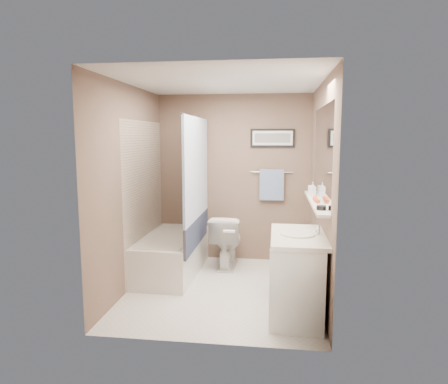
# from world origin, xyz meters

# --- Properties ---
(ground) EXTENTS (2.50, 2.50, 0.00)m
(ground) POSITION_xyz_m (0.00, 0.00, 0.00)
(ground) COLOR silver
(ground) RESTS_ON ground
(ceiling) EXTENTS (2.20, 2.50, 0.04)m
(ceiling) POSITION_xyz_m (0.00, 0.00, 2.38)
(ceiling) COLOR silver
(ceiling) RESTS_ON wall_back
(wall_back) EXTENTS (2.20, 0.04, 2.40)m
(wall_back) POSITION_xyz_m (0.00, 1.23, 1.20)
(wall_back) COLOR brown
(wall_back) RESTS_ON ground
(wall_front) EXTENTS (2.20, 0.04, 2.40)m
(wall_front) POSITION_xyz_m (0.00, -1.23, 1.20)
(wall_front) COLOR brown
(wall_front) RESTS_ON ground
(wall_left) EXTENTS (0.04, 2.50, 2.40)m
(wall_left) POSITION_xyz_m (-1.08, 0.00, 1.20)
(wall_left) COLOR brown
(wall_left) RESTS_ON ground
(wall_right) EXTENTS (0.04, 2.50, 2.40)m
(wall_right) POSITION_xyz_m (1.08, 0.00, 1.20)
(wall_right) COLOR brown
(wall_right) RESTS_ON ground
(tile_surround) EXTENTS (0.02, 1.55, 2.00)m
(tile_surround) POSITION_xyz_m (-1.09, 0.50, 1.00)
(tile_surround) COLOR tan
(tile_surround) RESTS_ON wall_left
(curtain_rod) EXTENTS (0.02, 1.55, 0.02)m
(curtain_rod) POSITION_xyz_m (-0.40, 0.50, 2.05)
(curtain_rod) COLOR silver
(curtain_rod) RESTS_ON wall_left
(curtain_upper) EXTENTS (0.03, 1.45, 1.28)m
(curtain_upper) POSITION_xyz_m (-0.40, 0.50, 1.40)
(curtain_upper) COLOR white
(curtain_upper) RESTS_ON curtain_rod
(curtain_lower) EXTENTS (0.03, 1.45, 0.36)m
(curtain_lower) POSITION_xyz_m (-0.40, 0.50, 0.58)
(curtain_lower) COLOR #2A354F
(curtain_lower) RESTS_ON curtain_rod
(mirror) EXTENTS (0.02, 1.60, 1.00)m
(mirror) POSITION_xyz_m (1.09, -0.15, 1.62)
(mirror) COLOR silver
(mirror) RESTS_ON wall_right
(shelf) EXTENTS (0.12, 1.60, 0.03)m
(shelf) POSITION_xyz_m (1.04, -0.15, 1.10)
(shelf) COLOR silver
(shelf) RESTS_ON wall_right
(towel_bar) EXTENTS (0.60, 0.02, 0.02)m
(towel_bar) POSITION_xyz_m (0.55, 1.22, 1.30)
(towel_bar) COLOR silver
(towel_bar) RESTS_ON wall_back
(towel) EXTENTS (0.34, 0.05, 0.44)m
(towel) POSITION_xyz_m (0.55, 1.20, 1.12)
(towel) COLOR #98B6DE
(towel) RESTS_ON towel_bar
(art_frame) EXTENTS (0.62, 0.02, 0.26)m
(art_frame) POSITION_xyz_m (0.55, 1.23, 1.78)
(art_frame) COLOR black
(art_frame) RESTS_ON wall_back
(art_mat) EXTENTS (0.56, 0.00, 0.20)m
(art_mat) POSITION_xyz_m (0.55, 1.22, 1.78)
(art_mat) COLOR white
(art_mat) RESTS_ON art_frame
(art_image) EXTENTS (0.50, 0.00, 0.13)m
(art_image) POSITION_xyz_m (0.55, 1.22, 1.78)
(art_image) COLOR #595959
(art_image) RESTS_ON art_mat
(door) EXTENTS (0.80, 0.02, 2.00)m
(door) POSITION_xyz_m (0.55, -1.24, 1.00)
(door) COLOR silver
(door) RESTS_ON wall_front
(door_handle) EXTENTS (0.10, 0.02, 0.02)m
(door_handle) POSITION_xyz_m (0.22, -1.19, 1.00)
(door_handle) COLOR silver
(door_handle) RESTS_ON door
(bathtub) EXTENTS (0.74, 1.52, 0.50)m
(bathtub) POSITION_xyz_m (-0.75, 0.51, 0.25)
(bathtub) COLOR silver
(bathtub) RESTS_ON ground
(tub_rim) EXTENTS (0.56, 1.36, 0.02)m
(tub_rim) POSITION_xyz_m (-0.75, 0.51, 0.50)
(tub_rim) COLOR beige
(tub_rim) RESTS_ON bathtub
(toilet) EXTENTS (0.42, 0.73, 0.73)m
(toilet) POSITION_xyz_m (-0.06, 0.88, 0.37)
(toilet) COLOR white
(toilet) RESTS_ON ground
(vanity) EXTENTS (0.57, 0.94, 0.80)m
(vanity) POSITION_xyz_m (0.85, -0.58, 0.40)
(vanity) COLOR white
(vanity) RESTS_ON ground
(countertop) EXTENTS (0.54, 0.96, 0.04)m
(countertop) POSITION_xyz_m (0.84, -0.58, 0.82)
(countertop) COLOR beige
(countertop) RESTS_ON vanity
(sink_basin) EXTENTS (0.34, 0.34, 0.01)m
(sink_basin) POSITION_xyz_m (0.83, -0.58, 0.85)
(sink_basin) COLOR silver
(sink_basin) RESTS_ON countertop
(faucet_spout) EXTENTS (0.02, 0.02, 0.10)m
(faucet_spout) POSITION_xyz_m (1.03, -0.58, 0.89)
(faucet_spout) COLOR silver
(faucet_spout) RESTS_ON countertop
(faucet_knob) EXTENTS (0.05, 0.05, 0.05)m
(faucet_knob) POSITION_xyz_m (1.03, -0.48, 0.87)
(faucet_knob) COLOR white
(faucet_knob) RESTS_ON countertop
(candle_bowl_near) EXTENTS (0.09, 0.09, 0.04)m
(candle_bowl_near) POSITION_xyz_m (1.04, -0.70, 1.14)
(candle_bowl_near) COLOR black
(candle_bowl_near) RESTS_ON shelf
(hair_brush_front) EXTENTS (0.06, 0.22, 0.04)m
(hair_brush_front) POSITION_xyz_m (1.04, -0.23, 1.14)
(hair_brush_front) COLOR #BF441B
(hair_brush_front) RESTS_ON shelf
(hair_brush_back) EXTENTS (0.05, 0.22, 0.04)m
(hair_brush_back) POSITION_xyz_m (1.04, -0.15, 1.14)
(hair_brush_back) COLOR #DF501F
(hair_brush_back) RESTS_ON shelf
(pink_comb) EXTENTS (0.05, 0.16, 0.01)m
(pink_comb) POSITION_xyz_m (1.04, 0.03, 1.12)
(pink_comb) COLOR #CA7B9B
(pink_comb) RESTS_ON shelf
(glass_jar) EXTENTS (0.08, 0.08, 0.10)m
(glass_jar) POSITION_xyz_m (1.04, 0.41, 1.17)
(glass_jar) COLOR silver
(glass_jar) RESTS_ON shelf
(soap_bottle) EXTENTS (0.08, 0.08, 0.16)m
(soap_bottle) POSITION_xyz_m (1.04, 0.24, 1.19)
(soap_bottle) COLOR #999999
(soap_bottle) RESTS_ON shelf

